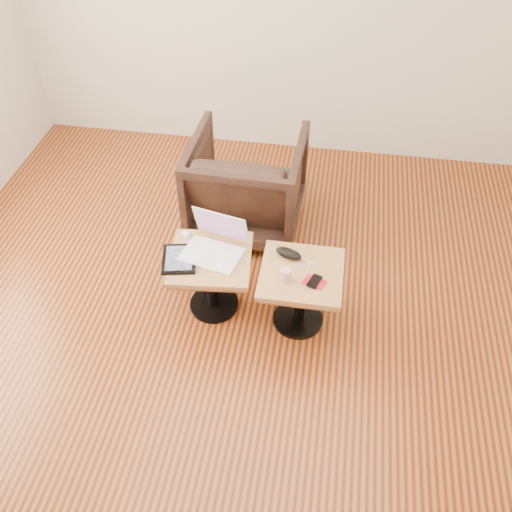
% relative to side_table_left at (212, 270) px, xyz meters
% --- Properties ---
extents(room_shell, '(4.52, 4.52, 2.71)m').
position_rel_side_table_left_xyz_m(room_shell, '(0.24, -0.25, 1.01)').
color(room_shell, '#511909').
rests_on(room_shell, ground).
extents(side_table_left, '(0.54, 0.54, 0.45)m').
position_rel_side_table_left_xyz_m(side_table_left, '(0.00, 0.00, 0.00)').
color(side_table_left, black).
rests_on(side_table_left, ground).
extents(side_table_right, '(0.49, 0.49, 0.45)m').
position_rel_side_table_left_xyz_m(side_table_right, '(0.56, -0.04, 0.00)').
color(side_table_right, black).
rests_on(side_table_right, ground).
extents(laptop, '(0.41, 0.38, 0.25)m').
position_rel_side_table_left_xyz_m(laptop, '(0.02, 0.05, 0.16)').
color(laptop, white).
rests_on(laptop, side_table_left).
extents(tablet, '(0.25, 0.29, 0.02)m').
position_rel_side_table_left_xyz_m(tablet, '(-0.18, -0.06, 0.12)').
color(tablet, black).
rests_on(tablet, side_table_left).
extents(charging_adapter, '(0.05, 0.05, 0.03)m').
position_rel_side_table_left_xyz_m(charging_adapter, '(-0.20, 0.16, 0.12)').
color(charging_adapter, white).
rests_on(charging_adapter, side_table_left).
extents(glasses_case, '(0.19, 0.13, 0.05)m').
position_rel_side_table_left_xyz_m(glasses_case, '(0.47, 0.08, 0.14)').
color(glasses_case, black).
rests_on(glasses_case, side_table_right).
extents(striped_cup, '(0.08, 0.08, 0.08)m').
position_rel_side_table_left_xyz_m(striped_cup, '(0.48, -0.12, 0.15)').
color(striped_cup, '#D4608C').
rests_on(striped_cup, side_table_right).
extents(earbuds_tangle, '(0.08, 0.06, 0.01)m').
position_rel_side_table_left_xyz_m(earbuds_tangle, '(0.60, 0.03, 0.12)').
color(earbuds_tangle, white).
rests_on(earbuds_tangle, side_table_right).
extents(phone_on_sleeve, '(0.14, 0.12, 0.01)m').
position_rel_side_table_left_xyz_m(phone_on_sleeve, '(0.64, -0.11, 0.12)').
color(phone_on_sleeve, '#A81427').
rests_on(phone_on_sleeve, side_table_right).
extents(armchair, '(0.81, 0.83, 0.74)m').
position_rel_side_table_left_xyz_m(armchair, '(0.07, 0.87, 0.03)').
color(armchair, black).
rests_on(armchair, ground).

